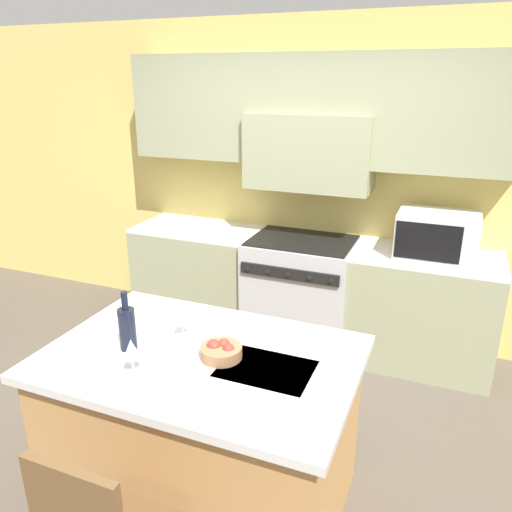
# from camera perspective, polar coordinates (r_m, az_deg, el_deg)

# --- Properties ---
(ground_plane) EXTENTS (10.00, 10.00, 0.00)m
(ground_plane) POSITION_cam_1_polar(r_m,az_deg,el_deg) (3.34, -3.93, -22.00)
(ground_plane) COLOR brown
(back_cabinetry) EXTENTS (10.00, 0.46, 2.70)m
(back_cabinetry) POSITION_cam_1_polar(r_m,az_deg,el_deg) (4.28, 6.69, 11.07)
(back_cabinetry) COLOR #DBC166
(back_cabinetry) RESTS_ON ground_plane
(back_counter) EXTENTS (3.12, 0.62, 0.93)m
(back_counter) POSITION_cam_1_polar(r_m,az_deg,el_deg) (4.36, 5.19, -4.02)
(back_counter) COLOR gray
(back_counter) RESTS_ON ground_plane
(range_stove) EXTENTS (0.88, 0.70, 0.94)m
(range_stove) POSITION_cam_1_polar(r_m,az_deg,el_deg) (4.34, 5.11, -4.06)
(range_stove) COLOR #B7B7BC
(range_stove) RESTS_ON ground_plane
(microwave) EXTENTS (0.58, 0.43, 0.34)m
(microwave) POSITION_cam_1_polar(r_m,az_deg,el_deg) (3.98, 19.98, 2.27)
(microwave) COLOR silver
(microwave) RESTS_ON back_counter
(kitchen_island) EXTENTS (1.56, 1.04, 0.92)m
(kitchen_island) POSITION_cam_1_polar(r_m,az_deg,el_deg) (2.82, -5.96, -19.03)
(kitchen_island) COLOR #B7844C
(kitchen_island) RESTS_ON ground_plane
(wine_bottle) EXTENTS (0.09, 0.09, 0.31)m
(wine_bottle) POSITION_cam_1_polar(r_m,az_deg,el_deg) (2.61, -14.50, -7.92)
(wine_bottle) COLOR black
(wine_bottle) RESTS_ON kitchen_island
(wine_glass_near) EXTENTS (0.08, 0.08, 0.17)m
(wine_glass_near) POSITION_cam_1_polar(r_m,az_deg,el_deg) (2.42, -14.05, -10.37)
(wine_glass_near) COLOR white
(wine_glass_near) RESTS_ON kitchen_island
(wine_glass_far) EXTENTS (0.08, 0.08, 0.17)m
(wine_glass_far) POSITION_cam_1_polar(r_m,az_deg,el_deg) (2.68, -8.41, -6.82)
(wine_glass_far) COLOR white
(wine_glass_far) RESTS_ON kitchen_island
(fruit_bowl) EXTENTS (0.21, 0.21, 0.09)m
(fruit_bowl) POSITION_cam_1_polar(r_m,az_deg,el_deg) (2.51, -4.03, -10.73)
(fruit_bowl) COLOR #996B47
(fruit_bowl) RESTS_ON kitchen_island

